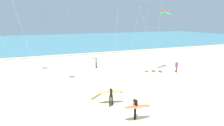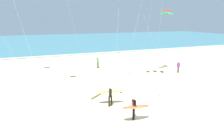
{
  "view_description": "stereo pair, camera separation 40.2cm",
  "coord_description": "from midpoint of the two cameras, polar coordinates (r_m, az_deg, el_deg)",
  "views": [
    {
      "loc": [
        -7.51,
        -13.21,
        7.1
      ],
      "look_at": [
        -0.13,
        4.38,
        3.1
      ],
      "focal_mm": 33.73,
      "sensor_mm": 36.0,
      "label": 1
    },
    {
      "loc": [
        -7.14,
        -13.36,
        7.1
      ],
      "look_at": [
        -0.13,
        4.38,
        3.1
      ],
      "focal_mm": 33.73,
      "sensor_mm": 36.0,
      "label": 2
    }
  ],
  "objects": [
    {
      "name": "surfer_trailing",
      "position": [
        17.63,
        -1.02,
        -8.25
      ],
      "size": [
        2.31,
        1.15,
        1.71
      ],
      "color": "black",
      "rests_on": "ground"
    },
    {
      "name": "ground_plane",
      "position": [
        16.75,
        5.67,
        -13.3
      ],
      "size": [
        160.0,
        160.0,
        0.0
      ],
      "primitive_type": "plane",
      "color": "beige"
    },
    {
      "name": "bystander_green_top",
      "position": [
        30.88,
        -4.68,
        0.05
      ],
      "size": [
        0.29,
        0.46,
        1.59
      ],
      "color": "#4C3D2D",
      "rests_on": "ground"
    },
    {
      "name": "shoreline_foam",
      "position": [
        42.9,
        -12.64,
        2.14
      ],
      "size": [
        160.0,
        1.31,
        0.01
      ],
      "primitive_type": "cube",
      "color": "white",
      "rests_on": "ocean_water"
    },
    {
      "name": "ocean_water",
      "position": [
        72.1,
        -16.92,
        5.71
      ],
      "size": [
        160.0,
        60.0,
        0.08
      ],
      "primitive_type": "cube",
      "color": "teal",
      "rests_on": "ground"
    },
    {
      "name": "bystander_purple_top",
      "position": [
        29.63,
        16.74,
        -0.92
      ],
      "size": [
        0.5,
        0.22,
        1.59
      ],
      "color": "#4C3D2D",
      "rests_on": "ground"
    },
    {
      "name": "surfer_lead",
      "position": [
        15.21,
        5.82,
        -11.68
      ],
      "size": [
        2.09,
        1.0,
        1.71
      ],
      "color": "black",
      "rests_on": "ground"
    },
    {
      "name": "kite_diamond_rose_outer",
      "position": [
        21.57,
        -0.12,
        16.77
      ],
      "size": [
        1.55,
        1.92,
        9.95
      ],
      "color": "pink",
      "rests_on": "ground"
    },
    {
      "name": "kite_arc_scarlet_far",
      "position": [
        28.28,
        13.8,
        13.13
      ],
      "size": [
        2.89,
        4.06,
        8.23
      ],
      "color": "green",
      "rests_on": "ground"
    },
    {
      "name": "driftwood_log",
      "position": [
        19.88,
        -4.81,
        -8.9
      ],
      "size": [
        1.37,
        1.18,
        0.15
      ],
      "primitive_type": "cylinder",
      "rotation": [
        0.0,
        1.57,
        3.84
      ],
      "color": "#846B4C",
      "rests_on": "ground"
    }
  ]
}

